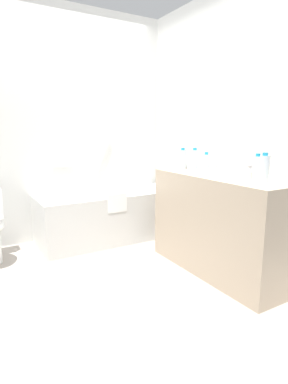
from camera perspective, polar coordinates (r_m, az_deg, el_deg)
name	(u,v)px	position (r m, az deg, el deg)	size (l,w,h in m)	color
ground_plane	(91,277)	(2.88, -9.59, -14.77)	(3.82, 3.82, 0.00)	#9E9389
wall_back_tiled	(47,126)	(3.74, -17.03, 11.38)	(3.22, 0.10, 2.59)	silver
wall_right_mirror	(222,125)	(3.39, 13.88, 11.61)	(0.10, 2.70, 2.59)	silver
bathtub	(108,214)	(3.68, -6.53, -3.95)	(1.57, 0.67, 1.19)	silver
vanity_counter	(225,223)	(2.92, 14.36, -5.46)	(0.62, 1.33, 0.87)	tan
sink_basin	(234,173)	(2.76, 15.86, 3.34)	(0.32, 0.32, 0.06)	white
sink_faucet	(249,170)	(2.90, 18.43, 3.76)	(0.13, 0.15, 0.09)	#ACACB1
water_bottle_0	(264,169)	(2.48, 20.83, 3.92)	(0.07, 0.07, 0.22)	silver
water_bottle_1	(183,159)	(3.17, 6.98, 5.88)	(0.07, 0.07, 0.21)	silver
water_bottle_2	(206,163)	(2.97, 11.14, 5.15)	(0.06, 0.06, 0.18)	silver
water_bottle_3	(257,168)	(2.55, 19.71, 4.05)	(0.06, 0.06, 0.21)	silver
water_bottle_4	(195,160)	(3.12, 9.08, 5.77)	(0.07, 0.07, 0.21)	silver
drinking_glass_0	(213,169)	(2.93, 12.37, 4.11)	(0.07, 0.07, 0.08)	white
drinking_glass_1	(201,166)	(3.07, 10.24, 4.58)	(0.07, 0.07, 0.08)	white
drinking_glass_2	(189,163)	(3.25, 8.03, 5.15)	(0.07, 0.07, 0.10)	white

